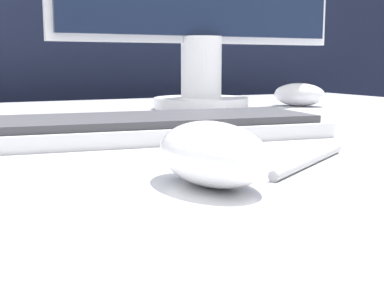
{
  "coord_description": "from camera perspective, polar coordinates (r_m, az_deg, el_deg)",
  "views": [
    {
      "loc": [
        -0.1,
        -0.54,
        0.82
      ],
      "look_at": [
        0.06,
        -0.2,
        0.76
      ],
      "focal_mm": 50.0,
      "sensor_mm": 36.0,
      "label": 1
    }
  ],
  "objects": [
    {
      "name": "computer_mouse_near",
      "position": [
        0.35,
        2.14,
        -1.02
      ],
      "size": [
        0.06,
        0.11,
        0.04
      ],
      "rotation": [
        0.0,
        0.0,
        0.06
      ],
      "color": "white",
      "rests_on": "desk"
    },
    {
      "name": "keyboard",
      "position": [
        0.57,
        -7.08,
        1.65
      ],
      "size": [
        0.44,
        0.18,
        0.02
      ],
      "rotation": [
        0.0,
        0.0,
        -0.11
      ],
      "color": "silver",
      "rests_on": "desk"
    },
    {
      "name": "computer_mouse_far",
      "position": [
        1.01,
        11.37,
        5.19
      ],
      "size": [
        0.1,
        0.11,
        0.04
      ],
      "rotation": [
        0.0,
        0.0,
        0.57
      ],
      "color": "silver",
      "rests_on": "desk"
    },
    {
      "name": "pen",
      "position": [
        0.43,
        12.41,
        -1.72
      ],
      "size": [
        0.13,
        0.08,
        0.01
      ],
      "rotation": [
        0.0,
        0.0,
        0.57
      ],
      "color": "#99999E",
      "rests_on": "desk"
    }
  ]
}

